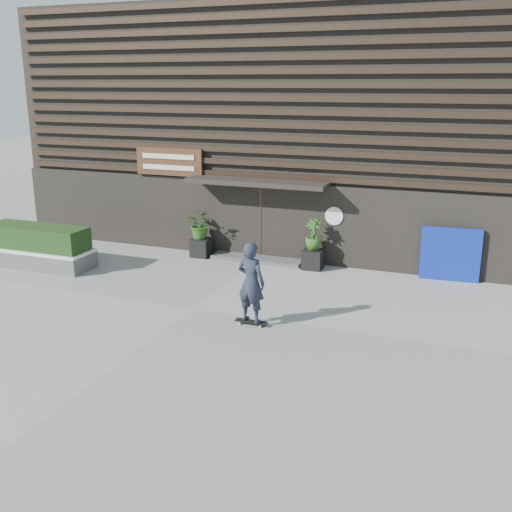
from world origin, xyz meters
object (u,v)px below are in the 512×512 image
at_px(planter_pot_left, 201,247).
at_px(blue_tarp, 450,254).
at_px(skateboarder, 251,283).
at_px(planter_pot_right, 313,259).
at_px(raised_bed, 39,258).

bearing_deg(planter_pot_left, blue_tarp, 2.21).
relative_size(planter_pot_left, skateboarder, 0.30).
relative_size(planter_pot_right, skateboarder, 0.30).
bearing_deg(planter_pot_right, raised_bed, -160.91).
height_order(planter_pot_left, raised_bed, planter_pot_left).
bearing_deg(blue_tarp, raised_bed, -170.36).
bearing_deg(skateboarder, planter_pot_left, 127.12).
height_order(planter_pot_right, skateboarder, skateboarder).
height_order(raised_bed, blue_tarp, blue_tarp).
bearing_deg(blue_tarp, planter_pot_left, 177.46).
height_order(raised_bed, skateboarder, skateboarder).
xyz_separation_m(planter_pot_left, blue_tarp, (7.78, 0.30, 0.48)).
bearing_deg(planter_pot_left, skateboarder, -52.88).
bearing_deg(blue_tarp, skateboarder, -133.32).
xyz_separation_m(planter_pot_left, skateboarder, (3.67, -4.85, 0.75)).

